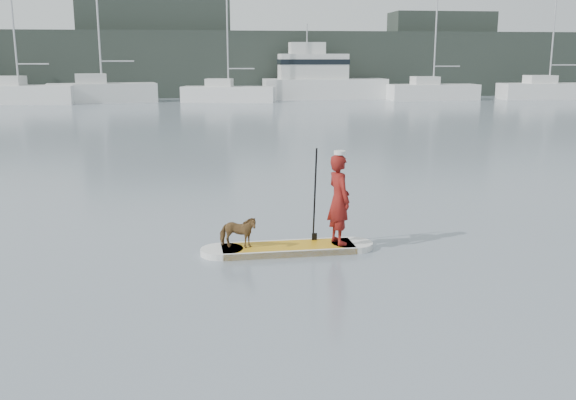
{
  "coord_description": "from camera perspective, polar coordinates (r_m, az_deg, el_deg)",
  "views": [
    {
      "loc": [
        -5.1,
        -9.65,
        3.59
      ],
      "look_at": [
        -3.7,
        1.91,
        1.0
      ],
      "focal_mm": 40.0,
      "sensor_mm": 36.0,
      "label": 1
    }
  ],
  "objects": [
    {
      "name": "dog",
      "position": [
        11.96,
        -4.49,
        -2.86
      ],
      "size": [
        0.77,
        0.48,
        0.61
      ],
      "primitive_type": "imported",
      "rotation": [
        0.0,
        0.0,
        1.34
      ],
      "color": "#533A1C",
      "rests_on": "paddleboard"
    },
    {
      "name": "sailboat_e",
      "position": [
        57.75,
        12.7,
        9.45
      ],
      "size": [
        7.72,
        2.64,
        11.13
      ],
      "rotation": [
        0.0,
        0.0,
        0.02
      ],
      "color": "silver",
      "rests_on": "ground"
    },
    {
      "name": "shore_building_east",
      "position": [
        67.72,
        13.34,
        12.55
      ],
      "size": [
        10.0,
        4.0,
        8.0
      ],
      "primitive_type": "cube",
      "color": "black",
      "rests_on": "ground"
    },
    {
      "name": "white_cap",
      "position": [
        11.97,
        4.63,
        4.22
      ],
      "size": [
        0.22,
        0.22,
        0.07
      ],
      "primitive_type": "cylinder",
      "color": "silver",
      "rests_on": "paddler"
    },
    {
      "name": "paddler",
      "position": [
        12.13,
        4.55,
        0.05
      ],
      "size": [
        0.56,
        0.71,
        1.71
      ],
      "primitive_type": "imported",
      "rotation": [
        0.0,
        0.0,
        1.84
      ],
      "color": "maroon",
      "rests_on": "paddleboard"
    },
    {
      "name": "paddleboard",
      "position": [
        12.17,
        -0.0,
        -4.32
      ],
      "size": [
        3.3,
        0.91,
        0.12
      ],
      "rotation": [
        0.0,
        0.0,
        0.04
      ],
      "color": "#C48B12",
      "rests_on": "ground"
    },
    {
      "name": "sailboat_d",
      "position": [
        54.11,
        -5.38,
        9.52
      ],
      "size": [
        7.93,
        3.75,
        11.24
      ],
      "rotation": [
        0.0,
        0.0,
        -0.19
      ],
      "color": "silver",
      "rests_on": "ground"
    },
    {
      "name": "sailboat_f",
      "position": [
        62.28,
        22.09,
        9.13
      ],
      "size": [
        8.74,
        2.66,
        13.06
      ],
      "rotation": [
        0.0,
        0.0,
        -0.01
      ],
      "color": "silver",
      "rests_on": "ground"
    },
    {
      "name": "ground",
      "position": [
        11.49,
        19.97,
        -6.45
      ],
      "size": [
        140.0,
        140.0,
        0.0
      ],
      "primitive_type": "plane",
      "color": "slate",
      "rests_on": "ground"
    },
    {
      "name": "shore_mass",
      "position": [
        62.86,
        -2.33,
        11.98
      ],
      "size": [
        90.0,
        6.0,
        6.0
      ],
      "primitive_type": "cube",
      "color": "black",
      "rests_on": "ground"
    },
    {
      "name": "motor_yacht_a",
      "position": [
        57.88,
        2.8,
        10.76
      ],
      "size": [
        10.86,
        3.51,
        6.48
      ],
      "rotation": [
        0.0,
        0.0,
        0.02
      ],
      "color": "silver",
      "rests_on": "ground"
    },
    {
      "name": "sailboat_b",
      "position": [
        56.0,
        -22.85,
        8.83
      ],
      "size": [
        9.16,
        3.54,
        13.29
      ],
      "rotation": [
        0.0,
        0.0,
        -0.09
      ],
      "color": "silver",
      "rests_on": "ground"
    },
    {
      "name": "paddle",
      "position": [
        12.34,
        2.39,
        -0.55
      ],
      "size": [
        0.1,
        0.3,
        2.0
      ],
      "rotation": [
        0.0,
        0.0,
        0.04
      ],
      "color": "black",
      "rests_on": "ground"
    },
    {
      "name": "shore_building_west",
      "position": [
        63.85,
        -11.64,
        13.09
      ],
      "size": [
        14.0,
        4.0,
        9.0
      ],
      "primitive_type": "cube",
      "color": "black",
      "rests_on": "ground"
    },
    {
      "name": "sailboat_c",
      "position": [
        55.45,
        -16.25,
        9.28
      ],
      "size": [
        9.04,
        4.5,
        12.41
      ],
      "rotation": [
        0.0,
        0.0,
        0.19
      ],
      "color": "silver",
      "rests_on": "ground"
    }
  ]
}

